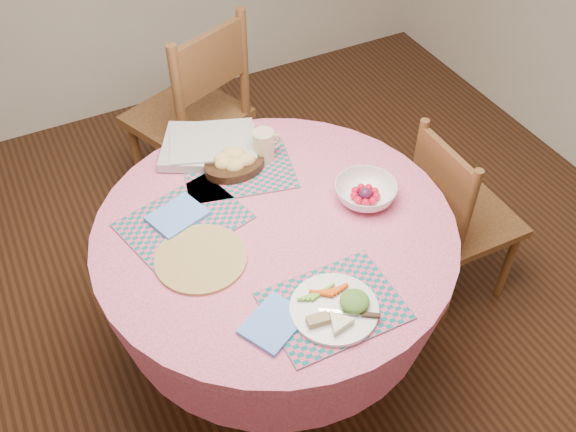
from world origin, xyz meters
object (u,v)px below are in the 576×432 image
dining_table (276,265)px  dinner_plate (337,308)px  chair_back (194,113)px  wicker_trivet (201,258)px  fruit_bowl (365,192)px  bread_bowl (234,162)px  chair_right (457,214)px  latte_mug (264,145)px

dining_table → dinner_plate: size_ratio=4.65×
chair_back → wicker_trivet: size_ratio=3.44×
fruit_bowl → bread_bowl: bearing=134.1°
wicker_trivet → fruit_bowl: bearing=0.2°
chair_right → bread_bowl: bearing=68.3°
latte_mug → chair_back: bearing=93.8°
dinner_plate → chair_right: bearing=25.6°
chair_back → dinner_plate: 1.45m
latte_mug → bread_bowl: bearing=-176.9°
dining_table → fruit_bowl: fruit_bowl is taller
wicker_trivet → fruit_bowl: size_ratio=1.27×
wicker_trivet → fruit_bowl: 0.62m
chair_back → bread_bowl: 0.74m
bread_bowl → fruit_bowl: (0.35, -0.36, -0.00)m
chair_back → latte_mug: (0.05, -0.68, 0.28)m
fruit_bowl → latte_mug: bearing=120.8°
wicker_trivet → dinner_plate: bearing=-52.9°
dining_table → dinner_plate: bearing=-88.7°
wicker_trivet → bread_bowl: size_ratio=1.30×
wicker_trivet → bread_bowl: bread_bowl is taller
dinner_plate → latte_mug: latte_mug is taller
bread_bowl → dinner_plate: bearing=-89.0°
dining_table → wicker_trivet: (-0.28, -0.02, 0.20)m
wicker_trivet → latte_mug: bearing=42.4°
chair_back → bread_bowl: chair_back is taller
chair_right → chair_back: (-0.75, 1.03, 0.09)m
fruit_bowl → chair_right: bearing=1.5°
chair_back → latte_mug: 0.74m
chair_back → bread_bowl: bearing=60.5°
chair_right → chair_back: bearing=36.7°
wicker_trivet → fruit_bowl: (0.62, 0.00, 0.03)m
dining_table → wicker_trivet: size_ratio=4.13×
wicker_trivet → bread_bowl: bearing=52.8°
latte_mug → dining_table: bearing=-110.1°
dinner_plate → fruit_bowl: size_ratio=1.13×
dinner_plate → bread_bowl: (-0.01, 0.74, 0.02)m
chair_right → fruit_bowl: 0.59m
chair_back → wicker_trivet: chair_back is taller
bread_bowl → dining_table: bearing=-89.4°
latte_mug → wicker_trivet: bearing=-137.6°
chair_back → fruit_bowl: chair_back is taller
chair_right → wicker_trivet: size_ratio=2.85×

